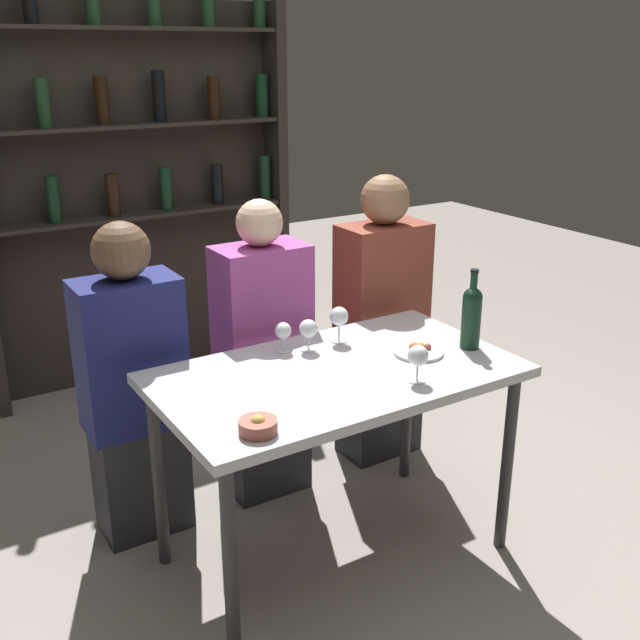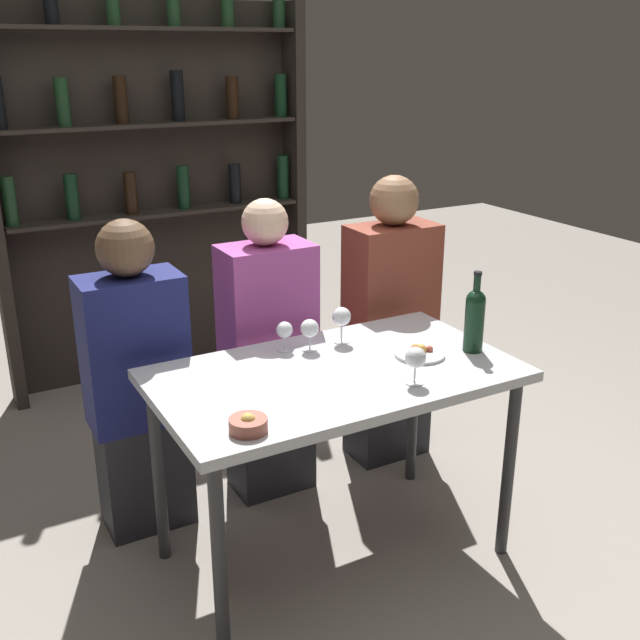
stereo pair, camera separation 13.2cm
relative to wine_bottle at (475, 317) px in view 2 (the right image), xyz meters
The scene contains 13 objects.
ground_plane 1.03m from the wine_bottle, behind, with size 10.00×10.00×0.00m, color gray.
dining_table 0.57m from the wine_bottle, behind, with size 1.24×0.71×0.75m.
wine_rack_wall 2.14m from the wine_bottle, 104.42° to the left, with size 1.72×0.21×2.13m.
wine_bottle is the anchor object (origin of this frame).
wine_glass_0 0.69m from the wine_bottle, 150.53° to the left, with size 0.06×0.06×0.11m.
wine_glass_1 0.48m from the wine_bottle, 140.92° to the left, with size 0.07×0.07×0.14m.
wine_glass_2 0.60m from the wine_bottle, 150.21° to the left, with size 0.07×0.07×0.12m.
wine_glass_3 0.38m from the wine_bottle, 159.72° to the right, with size 0.07×0.07×0.13m.
food_plate_0 0.24m from the wine_bottle, 164.78° to the left, with size 0.18×0.18×0.04m.
snack_bowl 0.98m from the wine_bottle, behind, with size 0.11×0.11×0.06m.
seated_person_left 1.28m from the wine_bottle, 149.52° to the left, with size 0.37×0.22×1.23m.
seated_person_center 0.87m from the wine_bottle, 129.76° to the left, with size 0.36×0.22×1.26m.
seated_person_right 0.69m from the wine_bottle, 83.78° to the left, with size 0.38×0.22×1.30m.
Camera 2 is at (-1.18, -2.03, 1.79)m, focal length 42.00 mm.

